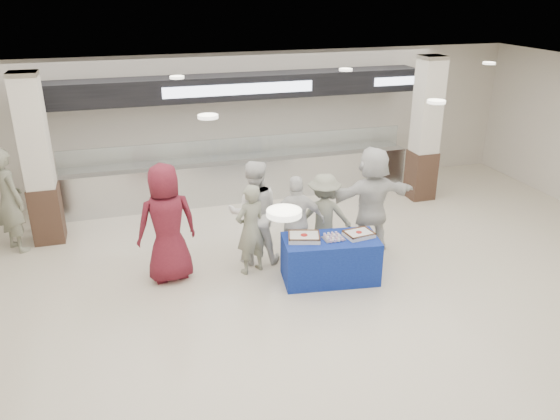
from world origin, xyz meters
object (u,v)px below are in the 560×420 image
object	(u,v)px
sheet_cake_left	(304,237)
soldier_a	(251,229)
cupcake_tray	(334,237)
soldier_b	(324,216)
chef_tall	(254,212)
chef_short	(297,222)
civilian_maroon	(167,223)
sheet_cake_right	(359,234)
display_table	(330,259)
soldier_bg	(9,200)
civilian_white	(371,199)

from	to	relation	value
sheet_cake_left	soldier_a	world-z (taller)	soldier_a
cupcake_tray	soldier_b	world-z (taller)	soldier_b
chef_tall	chef_short	distance (m)	0.77
soldier_b	civilian_maroon	bearing A→B (deg)	16.72
sheet_cake_right	display_table	bearing A→B (deg)	174.13
cupcake_tray	soldier_b	bearing A→B (deg)	79.90
soldier_a	soldier_bg	world-z (taller)	soldier_bg
sheet_cake_left	cupcake_tray	world-z (taller)	sheet_cake_left
chef_tall	soldier_a	bearing A→B (deg)	79.76
cupcake_tray	soldier_a	distance (m)	1.39
display_table	cupcake_tray	size ratio (longest dim) A/B	4.48
sheet_cake_left	soldier_bg	distance (m)	5.41
display_table	chef_tall	xyz separation A→B (m)	(-1.04, 1.01, 0.56)
sheet_cake_left	cupcake_tray	distance (m)	0.48
sheet_cake_left	cupcake_tray	size ratio (longest dim) A/B	1.73
soldier_a	civilian_maroon	bearing A→B (deg)	-28.34
display_table	chef_short	size ratio (longest dim) A/B	0.94
chef_tall	chef_short	size ratio (longest dim) A/B	1.13
sheet_cake_left	display_table	bearing A→B (deg)	-11.77
display_table	chef_short	bearing A→B (deg)	128.37
chef_short	soldier_b	bearing A→B (deg)	-153.88
chef_tall	soldier_bg	xyz separation A→B (m)	(-4.11, 1.72, 0.04)
civilian_maroon	chef_tall	size ratio (longest dim) A/B	1.07
sheet_cake_right	civilian_white	bearing A→B (deg)	54.69
sheet_cake_right	chef_short	distance (m)	1.09
cupcake_tray	civilian_white	distance (m)	1.43
civilian_maroon	soldier_bg	xyz separation A→B (m)	(-2.61, 1.93, -0.03)
display_table	soldier_b	distance (m)	0.93
display_table	sheet_cake_right	size ratio (longest dim) A/B	3.19
chef_tall	chef_short	world-z (taller)	chef_tall
civilian_maroon	chef_short	xyz separation A→B (m)	(2.17, -0.16, -0.18)
sheet_cake_left	chef_tall	size ratio (longest dim) A/B	0.32
soldier_b	civilian_white	bearing A→B (deg)	-159.64
sheet_cake_right	soldier_bg	world-z (taller)	soldier_bg
civilian_maroon	civilian_white	distance (m)	3.67
cupcake_tray	civilian_white	xyz separation A→B (m)	(1.09, 0.90, 0.20)
chef_short	soldier_b	xyz separation A→B (m)	(0.56, 0.18, -0.04)
soldier_b	civilian_white	xyz separation A→B (m)	(0.94, 0.06, 0.19)
soldier_b	soldier_bg	distance (m)	5.68
sheet_cake_right	chef_tall	size ratio (longest dim) A/B	0.26
soldier_a	civilian_white	world-z (taller)	civilian_white
civilian_white	soldier_bg	size ratio (longest dim) A/B	1.01
sheet_cake_left	sheet_cake_right	bearing A→B (deg)	-8.72
civilian_maroon	soldier_b	size ratio (longest dim) A/B	1.27
sheet_cake_right	soldier_bg	xyz separation A→B (m)	(-5.63, 2.78, 0.18)
soldier_b	civilian_white	size ratio (longest dim) A/B	0.80
display_table	civilian_maroon	size ratio (longest dim) A/B	0.77
sheet_cake_right	chef_short	world-z (taller)	chef_short
civilian_maroon	soldier_a	xyz separation A→B (m)	(1.35, -0.16, -0.21)
soldier_a	chef_short	bearing A→B (deg)	158.59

